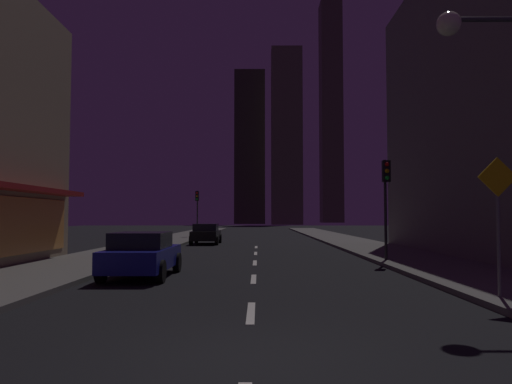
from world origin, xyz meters
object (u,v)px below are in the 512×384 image
Objects in this scene: car_parked_far at (206,234)px; street_lamp_right at (484,82)px; car_parked_near at (142,254)px; traffic_light_far_left at (197,203)px; pedestrian_crossing_sign at (498,214)px; fire_hydrant_far_left at (159,241)px; traffic_light_near_right at (386,187)px.

street_lamp_right reaches higher than car_parked_far.
traffic_light_far_left is at bearing 93.83° from car_parked_near.
pedestrian_crossing_sign is at bearing -71.40° from traffic_light_far_left.
fire_hydrant_far_left is (-2.30, -5.16, -0.29)m from car_parked_far.
traffic_light_far_left is (-1.90, 28.41, 2.45)m from car_parked_near.
car_parked_near is 0.64× the size of street_lamp_right.
traffic_light_near_right is 0.64× the size of street_lamp_right.
car_parked_near is 6.48× the size of fire_hydrant_far_left.
street_lamp_right is (8.98, -4.50, 4.33)m from car_parked_near.
car_parked_near is 10.35m from pedestrian_crossing_sign.
car_parked_far is at bearing 111.55° from pedestrian_crossing_sign.
pedestrian_crossing_sign reaches higher than car_parked_near.
car_parked_near is at bearing 153.57° from pedestrian_crossing_sign.
pedestrian_crossing_sign is at bearing -26.43° from car_parked_near.
car_parked_near and car_parked_far have the same top height.
pedestrian_crossing_sign is at bearing -68.45° from car_parked_far.
car_parked_near is at bearing -153.54° from traffic_light_near_right.
fire_hydrant_far_left is at bearing 99.63° from car_parked_near.
traffic_light_near_right is 9.18m from pedestrian_crossing_sign.
car_parked_far is 1.01× the size of traffic_light_near_right.
fire_hydrant_far_left is at bearing -91.54° from traffic_light_far_left.
pedestrian_crossing_sign is (9.20, -4.57, 1.28)m from car_parked_near.
traffic_light_near_right reaches higher than car_parked_far.
car_parked_far is 25.07m from pedestrian_crossing_sign.
car_parked_near is 18.72m from car_parked_far.
car_parked_near is 1.01× the size of traffic_light_far_left.
car_parked_near is 13.75m from fire_hydrant_far_left.
traffic_light_near_right is 26.30m from traffic_light_far_left.
traffic_light_far_left is at bearing 88.46° from fire_hydrant_far_left.
fire_hydrant_far_left is at bearing 121.99° from street_lamp_right.
car_parked_far is at bearing -78.91° from traffic_light_far_left.
traffic_light_near_right is at bearing -57.33° from car_parked_far.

